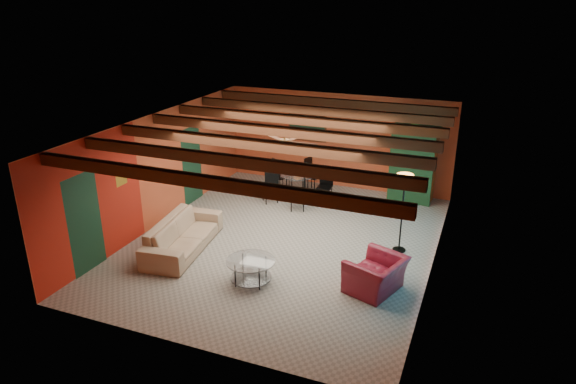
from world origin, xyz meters
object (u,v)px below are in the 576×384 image
at_px(floor_lamp, 402,213).
at_px(potted_plant, 417,120).
at_px(sofa, 183,235).
at_px(armchair, 376,275).
at_px(dining_table, 297,182).
at_px(vase, 297,162).
at_px(coffee_table, 251,271).
at_px(armoire, 413,165).

distance_m(floor_lamp, potted_plant, 3.42).
relative_size(sofa, armchair, 2.29).
relative_size(dining_table, vase, 9.59).
bearing_deg(coffee_table, armchair, 14.48).
bearing_deg(dining_table, armchair, -51.67).
height_order(armchair, vase, vase).
bearing_deg(armchair, sofa, -72.30).
height_order(floor_lamp, potted_plant, potted_plant).
distance_m(sofa, dining_table, 3.94).
height_order(sofa, dining_table, dining_table).
bearing_deg(armoire, dining_table, -151.09).
bearing_deg(floor_lamp, armchair, -94.02).
xyz_separation_m(dining_table, potted_plant, (2.88, 1.11, 1.72)).
bearing_deg(sofa, vase, -26.28).
xyz_separation_m(armchair, coffee_table, (-2.32, -0.60, -0.10)).
bearing_deg(armoire, sofa, -122.82).
bearing_deg(armchair, armoire, -158.97).
distance_m(armoire, vase, 3.09).
relative_size(armchair, armoire, 0.53).
xyz_separation_m(sofa, potted_plant, (4.14, 4.84, 1.86)).
bearing_deg(potted_plant, floor_lamp, -84.82).
bearing_deg(dining_table, sofa, -108.78).
height_order(armchair, dining_table, dining_table).
height_order(armchair, coffee_table, armchair).
relative_size(sofa, dining_table, 1.28).
bearing_deg(armchair, coffee_table, -56.31).
xyz_separation_m(dining_table, floor_lamp, (3.16, -2.03, 0.40)).
xyz_separation_m(sofa, armoire, (4.14, 4.84, 0.64)).
bearing_deg(floor_lamp, potted_plant, 95.18).
height_order(armoire, floor_lamp, armoire).
bearing_deg(armchair, floor_lamp, -164.81).
distance_m(armchair, armoire, 5.00).
bearing_deg(armoire, vase, -151.09).
distance_m(dining_table, vase, 0.58).
distance_m(dining_table, armoire, 3.13).
bearing_deg(sofa, dining_table, -26.28).
relative_size(dining_table, potted_plant, 4.11).
bearing_deg(potted_plant, coffee_table, -111.28).
bearing_deg(sofa, floor_lamp, -76.56).
bearing_deg(floor_lamp, sofa, -159.06).
relative_size(potted_plant, vase, 2.33).
height_order(dining_table, armoire, armoire).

